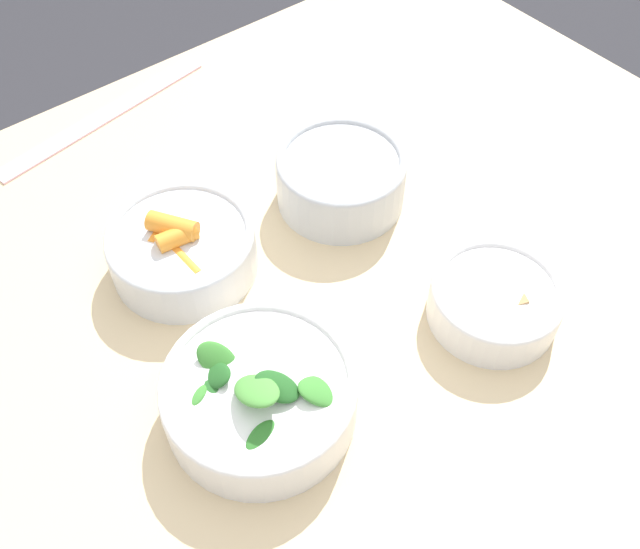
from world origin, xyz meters
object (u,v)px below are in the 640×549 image
Objects in this scene: bowl_beans_hotdog at (341,180)px; bowl_carrots at (182,248)px; bowl_cookies at (495,300)px; bowl_greens at (259,395)px; ruler at (104,116)px.

bowl_carrots is at bearing 172.55° from bowl_beans_hotdog.
bowl_carrots is at bearing 130.05° from bowl_cookies.
bowl_beans_hotdog is at bearing 35.45° from bowl_greens.
bowl_cookies is at bearing -73.29° from ruler.
bowl_greens is at bearing -144.55° from bowl_beans_hotdog.
bowl_beans_hotdog reaches higher than bowl_cookies.
bowl_greens reaches higher than bowl_beans_hotdog.
bowl_carrots is 0.35m from bowl_cookies.
bowl_carrots reaches higher than bowl_beans_hotdog.
bowl_carrots is 0.21m from bowl_greens.
bowl_beans_hotdog is (0.25, 0.18, -0.00)m from bowl_greens.
bowl_carrots is 1.12× the size of bowl_cookies.
ruler is at bearing 106.71° from bowl_cookies.
bowl_cookies is (0.22, -0.26, -0.01)m from bowl_carrots.
ruler is at bearing 79.83° from bowl_carrots.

